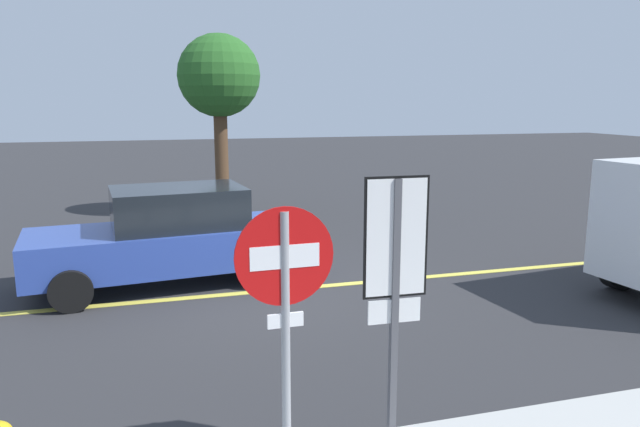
{
  "coord_description": "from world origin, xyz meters",
  "views": [
    {
      "loc": [
        -1.48,
        -9.2,
        3.1
      ],
      "look_at": [
        1.09,
        -0.13,
        1.29
      ],
      "focal_mm": 33.08,
      "sensor_mm": 36.0,
      "label": 1
    }
  ],
  "objects": [
    {
      "name": "tree_left_verge",
      "position": [
        0.3,
        6.82,
        3.67
      ],
      "size": [
        2.17,
        2.17,
        4.84
      ],
      "color": "#513823",
      "rests_on": "ground_plane"
    },
    {
      "name": "speed_limit_sign",
      "position": [
        0.35,
        -4.96,
        1.76
      ],
      "size": [
        0.54,
        0.06,
        2.52
      ],
      "color": "#4C4C51",
      "rests_on": "ground_plane"
    },
    {
      "name": "stop_sign",
      "position": [
        -0.58,
        -5.05,
        1.6
      ],
      "size": [
        0.76,
        0.07,
        2.34
      ],
      "color": "gray",
      "rests_on": "ground_plane"
    },
    {
      "name": "ground_plane",
      "position": [
        0.0,
        0.0,
        0.0
      ],
      "size": [
        80.0,
        80.0,
        0.0
      ],
      "primitive_type": "plane",
      "color": "#2D2D30"
    },
    {
      "name": "car_blue_approaching",
      "position": [
        -1.27,
        0.89,
        0.83
      ],
      "size": [
        4.64,
        2.31,
        1.66
      ],
      "color": "#2D479E",
      "rests_on": "ground_plane"
    },
    {
      "name": "lane_marking_centre",
      "position": [
        3.0,
        0.0,
        0.01
      ],
      "size": [
        28.0,
        0.16,
        0.01
      ],
      "primitive_type": "cube",
      "color": "#E0D14C"
    }
  ]
}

